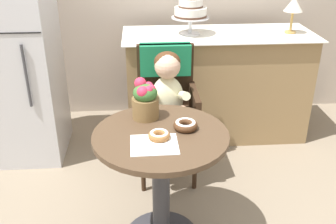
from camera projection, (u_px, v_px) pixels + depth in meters
cafe_table at (161, 167)px, 2.14m from camera, size 0.72×0.72×0.72m
wicker_chair at (166, 91)px, 2.76m from camera, size 0.42×0.45×0.95m
seated_child at (168, 95)px, 2.60m from camera, size 0.27×0.32×0.73m
paper_napkin at (154, 145)px, 1.94m from camera, size 0.24×0.21×0.00m
donut_front at (185, 125)px, 2.08m from camera, size 0.13×0.13×0.04m
donut_mid at (159, 135)px, 1.99m from camera, size 0.11×0.11×0.04m
flower_vase at (145, 99)px, 2.16m from camera, size 0.15×0.15×0.23m
display_counter at (216, 85)px, 3.36m from camera, size 1.56×0.62×0.90m
tiered_cake_stand at (191, 9)px, 3.07m from camera, size 0.30×0.30×0.33m
table_lamp at (294, 6)px, 3.09m from camera, size 0.15×0.15×0.28m
refrigerator at (11, 51)px, 2.90m from camera, size 0.64×0.63×1.70m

